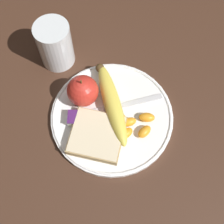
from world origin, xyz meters
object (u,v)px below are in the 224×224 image
plate (112,116)px  fork (114,108)px  juice_glass (55,45)px  banana (110,103)px  jam_packet (77,119)px  bread_slice (97,135)px  apple (83,91)px

plate → fork: 0.02m
juice_glass → banana: (-0.13, 0.13, -0.02)m
fork → jam_packet: 0.08m
plate → bread_slice: (0.03, 0.05, 0.02)m
apple → bread_slice: size_ratio=0.61×
juice_glass → banana: 0.18m
juice_glass → fork: 0.20m
juice_glass → jam_packet: size_ratio=2.89×
bread_slice → jam_packet: (0.04, -0.04, -0.00)m
banana → jam_packet: banana is taller
plate → jam_packet: jam_packet is taller
fork → banana: bearing=-45.0°
banana → juice_glass: bearing=-45.8°
plate → juice_glass: size_ratio=2.38×
apple → banana: 0.06m
plate → apple: 0.09m
plate → banana: (0.00, -0.02, 0.02)m
banana → fork: 0.02m
apple → jam_packet: bearing=78.8°
plate → fork: fork is taller
jam_packet → juice_glass: bearing=-70.8°
bread_slice → jam_packet: 0.06m
plate → apple: apple is taller
banana → bread_slice: 0.08m
plate → juice_glass: (0.13, -0.15, 0.04)m
apple → plate: bearing=146.7°
bread_slice → jam_packet: same height
apple → juice_glass: bearing=-58.5°
plate → juice_glass: juice_glass is taller
plate → jam_packet: 0.08m
apple → fork: size_ratio=0.42×
apple → banana: (-0.06, 0.02, -0.02)m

